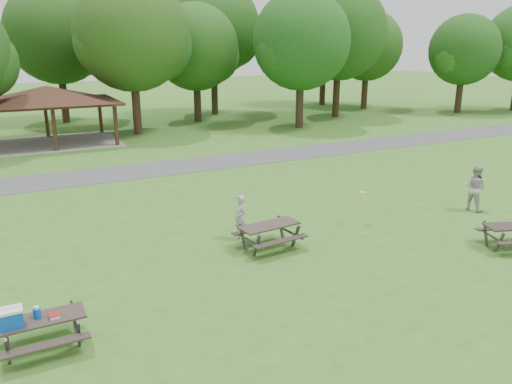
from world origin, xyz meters
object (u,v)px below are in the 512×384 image
at_px(picnic_table_middle, 269,230).
at_px(frisbee_catcher, 475,188).
at_px(picnic_table_near, 32,323).
at_px(frisbee_thrower, 240,218).

xyz_separation_m(picnic_table_middle, frisbee_catcher, (9.12, -0.29, 0.29)).
bearing_deg(picnic_table_middle, picnic_table_near, -159.58).
xyz_separation_m(picnic_table_near, frisbee_thrower, (6.73, 3.81, 0.06)).
height_order(picnic_table_near, picnic_table_middle, picnic_table_near).
bearing_deg(frisbee_thrower, picnic_table_near, -65.13).
xyz_separation_m(frisbee_thrower, frisbee_catcher, (9.64, -1.40, 0.14)).
bearing_deg(picnic_table_middle, frisbee_catcher, -1.81).
bearing_deg(frisbee_thrower, picnic_table_middle, 20.12).
relative_size(picnic_table_near, picnic_table_middle, 0.86).
bearing_deg(frisbee_catcher, picnic_table_near, 83.74).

